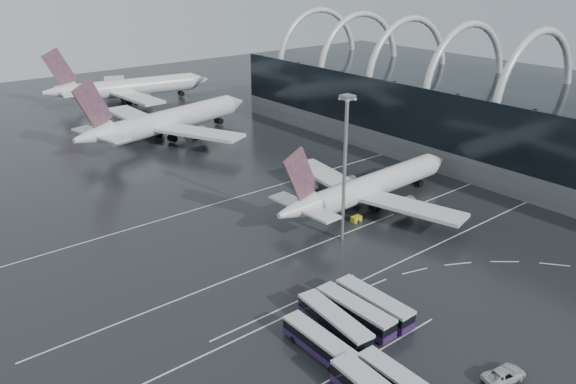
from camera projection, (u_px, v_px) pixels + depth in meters
ground at (393, 257)px, 99.23m from camera, size 420.00×420.00×0.00m
terminal at (496, 118)px, 145.25m from camera, size 42.00×160.00×34.90m
lane_marking_near at (402, 261)px, 97.79m from camera, size 120.00×0.25×0.01m
lane_marking_mid at (346, 233)px, 107.84m from camera, size 120.00×0.25×0.01m
lane_marking_far at (259, 191)px, 127.94m from camera, size 120.00×0.25×0.01m
bus_bay_line_south at (365, 359)px, 73.74m from camera, size 28.00×0.25×0.01m
bus_bay_line_north at (288, 305)px, 85.23m from camera, size 28.00×0.25×0.01m
airliner_main at (369, 188)px, 117.87m from camera, size 51.72×45.39×17.53m
airliner_gate_b at (167, 122)px, 162.81m from camera, size 61.56×54.47×21.50m
airliner_gate_c at (128, 88)px, 205.74m from camera, size 60.66×55.37×21.62m
bus_row_near_a at (319, 343)px, 74.24m from camera, size 3.08×12.29×3.02m
bus_row_near_b at (334, 323)px, 78.07m from camera, size 4.43×13.80×3.34m
bus_row_near_c at (355, 312)px, 80.60m from camera, size 3.36×13.29×3.26m
bus_row_near_d at (374, 303)px, 82.53m from camera, size 3.24×13.24×3.25m
bus_row_far_b at (401, 384)px, 67.02m from camera, size 3.03×12.18×2.99m
van_curve_a at (504, 375)px, 69.72m from camera, size 6.34×3.81×1.65m
floodlight_mast at (345, 152)px, 99.00m from camera, size 2.10×2.10×27.43m
gse_cart_belly_a at (375, 189)px, 127.27m from camera, size 2.48×1.46×1.35m
gse_cart_belly_b at (382, 177)px, 134.17m from camera, size 2.15×1.27×1.17m
gse_cart_belly_c at (356, 219)px, 112.50m from camera, size 2.13×1.26×1.16m
gse_cart_belly_e at (340, 182)px, 131.38m from camera, size 2.18×1.29×1.19m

